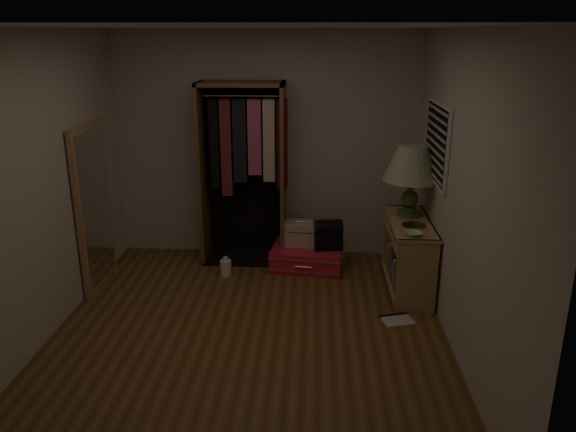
% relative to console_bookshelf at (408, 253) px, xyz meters
% --- Properties ---
extents(ground, '(4.00, 4.00, 0.00)m').
position_rel_console_bookshelf_xyz_m(ground, '(-1.54, -1.04, -0.39)').
color(ground, brown).
rests_on(ground, ground).
extents(room_walls, '(3.52, 4.02, 2.60)m').
position_rel_console_bookshelf_xyz_m(room_walls, '(-1.46, -0.99, 1.11)').
color(room_walls, beige).
rests_on(room_walls, ground).
extents(console_bookshelf, '(0.42, 1.12, 0.75)m').
position_rel_console_bookshelf_xyz_m(console_bookshelf, '(0.00, 0.00, 0.00)').
color(console_bookshelf, tan).
rests_on(console_bookshelf, ground).
extents(open_wardrobe, '(0.98, 0.50, 2.05)m').
position_rel_console_bookshelf_xyz_m(open_wardrobe, '(-1.75, 0.73, 0.82)').
color(open_wardrobe, brown).
rests_on(open_wardrobe, ground).
extents(floor_mirror, '(0.06, 0.80, 1.70)m').
position_rel_console_bookshelf_xyz_m(floor_mirror, '(-3.24, -0.04, 0.46)').
color(floor_mirror, tan).
rests_on(floor_mirror, ground).
extents(pink_suitcase, '(0.87, 0.68, 0.25)m').
position_rel_console_bookshelf_xyz_m(pink_suitcase, '(-1.04, 0.48, -0.27)').
color(pink_suitcase, red).
rests_on(pink_suitcase, ground).
extents(train_case, '(0.41, 0.31, 0.28)m').
position_rel_console_bookshelf_xyz_m(train_case, '(-1.12, 0.58, -0.01)').
color(train_case, '#BDAF90').
rests_on(train_case, pink_suitcase).
extents(black_bag, '(0.34, 0.24, 0.34)m').
position_rel_console_bookshelf_xyz_m(black_bag, '(-0.82, 0.46, 0.03)').
color(black_bag, black).
rests_on(black_bag, pink_suitcase).
extents(table_lamp, '(0.66, 0.66, 0.73)m').
position_rel_console_bookshelf_xyz_m(table_lamp, '(0.00, 0.15, 0.90)').
color(table_lamp, '#435328').
rests_on(table_lamp, console_bookshelf).
extents(brass_tray, '(0.28, 0.28, 0.01)m').
position_rel_console_bookshelf_xyz_m(brass_tray, '(0.00, -0.19, 0.37)').
color(brass_tray, olive).
rests_on(brass_tray, console_bookshelf).
extents(ceramic_bowl, '(0.20, 0.20, 0.04)m').
position_rel_console_bookshelf_xyz_m(ceramic_bowl, '(-0.05, -0.47, 0.38)').
color(ceramic_bowl, '#B9DAB5').
rests_on(ceramic_bowl, console_bookshelf).
extents(white_jug, '(0.15, 0.15, 0.22)m').
position_rel_console_bookshelf_xyz_m(white_jug, '(-1.94, 0.21, -0.30)').
color(white_jug, white).
rests_on(white_jug, ground).
extents(floor_book, '(0.33, 0.29, 0.03)m').
position_rel_console_bookshelf_xyz_m(floor_book, '(-0.19, -0.73, -0.38)').
color(floor_book, beige).
rests_on(floor_book, ground).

